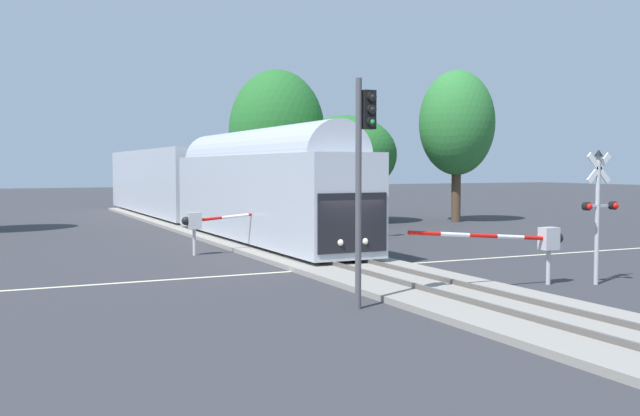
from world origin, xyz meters
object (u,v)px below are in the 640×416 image
crossing_gate_near (533,240)px  elm_centre_background (277,132)px  oak_far_right (346,155)px  traffic_signal_far_side (357,162)px  traffic_signal_median (363,155)px  crossing_signal_mast (599,203)px  crossing_gate_far (213,220)px  commuter_train (201,182)px  maple_right_background (457,123)px

crossing_gate_near → elm_centre_background: 29.81m
crossing_gate_near → oak_far_right: (6.39, 25.02, 3.04)m
traffic_signal_far_side → traffic_signal_median: (-8.12, -15.49, 0.05)m
crossing_signal_mast → traffic_signal_median: traffic_signal_median is taller
traffic_signal_median → oak_far_right: size_ratio=0.84×
traffic_signal_median → crossing_gate_far: bearing=90.6°
crossing_gate_far → oak_far_right: size_ratio=0.93×
elm_centre_background → crossing_gate_far: bearing=-119.6°
traffic_signal_far_side → oak_far_right: size_ratio=0.83×
crossing_gate_near → traffic_signal_far_side: traffic_signal_far_side is taller
commuter_train → traffic_signal_far_side: size_ratio=7.22×
crossing_gate_near → maple_right_background: (13.38, 22.50, 5.15)m
elm_centre_background → traffic_signal_median: bearing=-107.8°
crossing_gate_near → crossing_gate_far: (-6.61, 12.03, 0.02)m
commuter_train → traffic_signal_far_side: traffic_signal_far_side is taller
crossing_gate_far → traffic_signal_median: bearing=-89.4°
crossing_gate_near → traffic_signal_median: size_ratio=0.96×
crossing_gate_far → oak_far_right: oak_far_right is taller
traffic_signal_far_side → commuter_train: bearing=115.5°
commuter_train → elm_centre_background: (6.59, 4.11, 3.32)m
crossing_gate_near → crossing_gate_far: 13.73m
crossing_gate_far → oak_far_right: 18.62m
crossing_signal_mast → oak_far_right: size_ratio=0.60×
commuter_train → crossing_gate_near: 25.43m
commuter_train → traffic_signal_median: size_ratio=7.13×
crossing_signal_mast → oak_far_right: oak_far_right is taller
maple_right_background → oak_far_right: bearing=160.2°
oak_far_right → maple_right_background: (6.99, -2.52, 2.11)m
crossing_gate_far → maple_right_background: size_ratio=0.65×
traffic_signal_median → crossing_gate_near: bearing=7.8°
crossing_gate_far → maple_right_background: maple_right_background is taller
commuter_train → crossing_gate_near: (3.40, -25.16, -1.35)m
crossing_gate_near → traffic_signal_median: 7.02m
crossing_gate_near → traffic_signal_far_side: 14.90m
traffic_signal_median → elm_centre_background: 31.75m
crossing_signal_mast → traffic_signal_median: size_ratio=0.71×
traffic_signal_far_side → crossing_signal_mast: bearing=-88.7°
crossing_gate_far → traffic_signal_median: (0.13, -12.92, 2.53)m
crossing_gate_far → elm_centre_background: (9.79, 17.24, 4.66)m
commuter_train → crossing_gate_far: bearing=-103.7°
crossing_gate_near → elm_centre_background: (3.19, 29.27, 4.67)m
traffic_signal_median → maple_right_background: 30.80m
traffic_signal_far_side → maple_right_background: 14.40m
crossing_signal_mast → maple_right_background: size_ratio=0.42×
traffic_signal_median → elm_centre_background: (9.67, 30.16, 2.13)m
traffic_signal_far_side → oak_far_right: bearing=65.5°
oak_far_right → maple_right_background: bearing=-19.8°
elm_centre_background → traffic_signal_far_side: bearing=-96.0°
commuter_train → traffic_signal_far_side: (5.04, -10.56, 1.14)m
traffic_signal_far_side → elm_centre_background: size_ratio=0.57×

